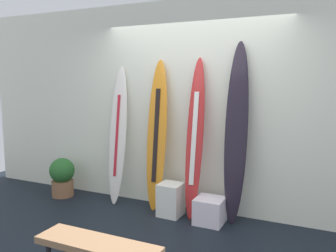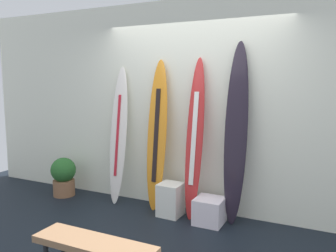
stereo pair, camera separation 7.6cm
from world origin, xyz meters
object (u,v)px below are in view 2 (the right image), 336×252
at_px(surfboard_charcoal, 236,134).
at_px(surfboard_crimson, 195,138).
at_px(surfboard_ivory, 118,135).
at_px(display_block_left, 209,211).
at_px(display_block_center, 171,199).
at_px(surfboard_sunset, 157,137).
at_px(bench, 94,248).
at_px(potted_plant, 64,176).

bearing_deg(surfboard_charcoal, surfboard_crimson, -175.24).
height_order(surfboard_ivory, surfboard_crimson, surfboard_crimson).
relative_size(display_block_left, display_block_center, 0.82).
distance_m(surfboard_sunset, bench, 2.04).
distance_m(surfboard_sunset, surfboard_crimson, 0.56).
distance_m(display_block_center, bench, 1.76).
distance_m(surfboard_ivory, bench, 2.24).
relative_size(surfboard_crimson, surfboard_charcoal, 0.92).
bearing_deg(display_block_center, surfboard_charcoal, 11.65).
height_order(display_block_center, bench, bench).
bearing_deg(surfboard_crimson, surfboard_ivory, 178.22).
xyz_separation_m(potted_plant, bench, (1.93, -1.74, 0.08)).
height_order(surfboard_sunset, display_block_left, surfboard_sunset).
bearing_deg(potted_plant, bench, -41.99).
bearing_deg(surfboard_crimson, potted_plant, -176.65).
bearing_deg(surfboard_charcoal, bench, -109.22).
height_order(surfboard_charcoal, display_block_left, surfboard_charcoal).
bearing_deg(display_block_left, bench, -103.29).
relative_size(surfboard_ivory, display_block_left, 5.61).
bearing_deg(display_block_left, display_block_center, 177.98).
bearing_deg(surfboard_charcoal, display_block_left, -144.63).
xyz_separation_m(display_block_left, potted_plant, (-2.34, 0.02, 0.15)).
bearing_deg(surfboard_sunset, display_block_center, -29.36).
height_order(surfboard_charcoal, potted_plant, surfboard_charcoal).
relative_size(surfboard_ivory, surfboard_charcoal, 0.88).
bearing_deg(bench, display_block_center, 94.27).
bearing_deg(surfboard_sunset, surfboard_ivory, 179.97).
bearing_deg(surfboard_charcoal, surfboard_ivory, -179.79).
distance_m(surfboard_crimson, potted_plant, 2.21).
distance_m(surfboard_charcoal, display_block_left, 1.00).
bearing_deg(potted_plant, surfboard_sunset, 5.92).
relative_size(display_block_center, bench, 0.39).
relative_size(surfboard_sunset, display_block_center, 4.77).
relative_size(surfboard_ivory, bench, 1.80).
bearing_deg(bench, display_block_left, 76.71).
bearing_deg(display_block_center, surfboard_sunset, 150.64).
relative_size(display_block_left, potted_plant, 0.59).
xyz_separation_m(display_block_left, bench, (-0.41, -1.72, 0.23)).
distance_m(surfboard_crimson, surfboard_charcoal, 0.52).
relative_size(surfboard_ivory, surfboard_crimson, 0.95).
distance_m(surfboard_crimson, display_block_left, 0.91).
bearing_deg(surfboard_crimson, surfboard_sunset, 176.29).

